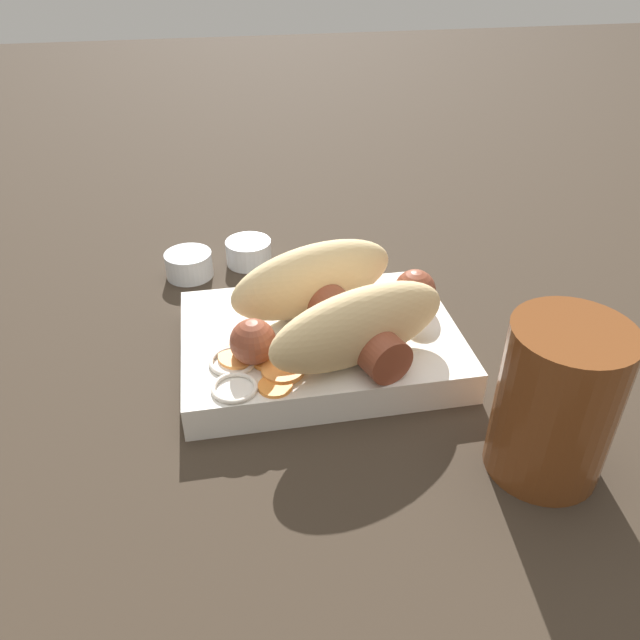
% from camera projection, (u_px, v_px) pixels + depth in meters
% --- Properties ---
extents(ground_plane, '(3.00, 3.00, 0.00)m').
position_uv_depth(ground_plane, '(320.00, 357.00, 0.53)').
color(ground_plane, '#33281E').
extents(food_tray, '(0.23, 0.16, 0.03)m').
position_uv_depth(food_tray, '(320.00, 344.00, 0.52)').
color(food_tray, silver).
rests_on(food_tray, ground_plane).
extents(bread_roll, '(0.18, 0.16, 0.06)m').
position_uv_depth(bread_roll, '(333.00, 302.00, 0.49)').
color(bread_roll, '#DBBC84').
rests_on(bread_roll, food_tray).
extents(sausage, '(0.18, 0.15, 0.04)m').
position_uv_depth(sausage, '(339.00, 314.00, 0.50)').
color(sausage, brown).
rests_on(sausage, food_tray).
extents(pickled_veggies, '(0.08, 0.08, 0.00)m').
position_uv_depth(pickled_veggies, '(253.00, 370.00, 0.47)').
color(pickled_veggies, '#F99E4C').
rests_on(pickled_veggies, food_tray).
extents(condiment_cup_near, '(0.05, 0.05, 0.03)m').
position_uv_depth(condiment_cup_near, '(249.00, 253.00, 0.66)').
color(condiment_cup_near, silver).
rests_on(condiment_cup_near, ground_plane).
extents(condiment_cup_far, '(0.05, 0.05, 0.03)m').
position_uv_depth(condiment_cup_far, '(189.00, 266.00, 0.64)').
color(condiment_cup_far, silver).
rests_on(condiment_cup_far, ground_plane).
extents(drink_glass, '(0.08, 0.08, 0.11)m').
position_uv_depth(drink_glass, '(556.00, 402.00, 0.40)').
color(drink_glass, brown).
rests_on(drink_glass, ground_plane).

